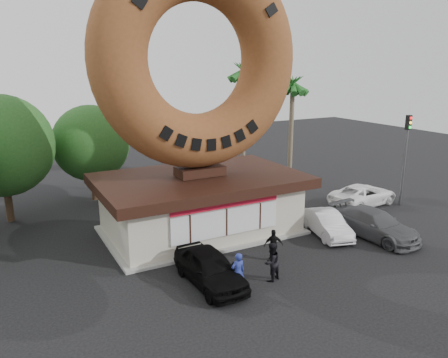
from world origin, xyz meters
TOP-DOWN VIEW (x-y plane):
  - ground at (0.00, 0.00)m, footprint 90.00×90.00m
  - donut_shop at (0.00, 5.98)m, footprint 11.20×7.20m
  - giant_donut at (0.00, 6.00)m, footprint 11.41×2.91m
  - tree_west at (-9.50, 13.00)m, footprint 6.00×6.00m
  - tree_mid at (-4.00, 15.00)m, footprint 5.20×5.20m
  - palm_near at (7.50, 14.00)m, footprint 2.60×2.60m
  - palm_far at (11.00, 12.50)m, footprint 2.60×2.60m
  - street_lamp at (-1.86, 16.00)m, footprint 2.11×0.20m
  - traffic_signal at (14.00, 3.99)m, footprint 0.30×0.38m
  - person_left at (-1.51, -0.88)m, footprint 0.64×0.43m
  - person_center at (0.25, -0.77)m, footprint 1.01×0.89m
  - person_right at (1.49, 0.88)m, footprint 1.00×0.73m
  - car_black at (-2.28, 0.21)m, footprint 1.93×4.54m
  - car_silver at (5.95, 2.16)m, footprint 2.44×4.30m
  - car_grey at (8.08, 0.70)m, footprint 2.56×5.35m
  - car_white at (11.78, 5.21)m, footprint 5.31×2.92m

SIDE VIEW (x-z plane):
  - ground at x=0.00m, z-range 0.00..0.00m
  - car_silver at x=5.95m, z-range 0.00..1.34m
  - car_white at x=11.78m, z-range 0.00..1.41m
  - car_grey at x=8.08m, z-range 0.00..1.51m
  - car_black at x=-2.28m, z-range 0.00..1.53m
  - person_right at x=1.49m, z-range 0.00..1.58m
  - person_left at x=-1.51m, z-range 0.00..1.71m
  - person_center at x=0.25m, z-range 0.00..1.75m
  - donut_shop at x=0.00m, z-range -0.13..3.67m
  - traffic_signal at x=14.00m, z-range 0.83..6.90m
  - tree_mid at x=-4.00m, z-range 0.70..7.33m
  - street_lamp at x=-1.86m, z-range 0.48..8.48m
  - tree_west at x=-9.50m, z-range 0.82..8.47m
  - palm_far at x=11.00m, z-range 3.11..11.86m
  - palm_near at x=7.50m, z-range 3.54..13.29m
  - giant_donut at x=0.00m, z-range 3.80..15.21m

